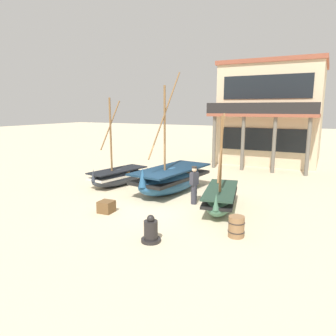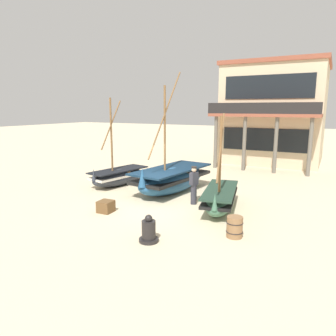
{
  "view_description": "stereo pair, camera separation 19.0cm",
  "coord_description": "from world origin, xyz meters",
  "px_view_note": "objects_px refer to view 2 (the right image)",
  "views": [
    {
      "loc": [
        6.53,
        -11.67,
        4.15
      ],
      "look_at": [
        0.0,
        1.0,
        1.4
      ],
      "focal_mm": 33.24,
      "sensor_mm": 36.0,
      "label": 1
    },
    {
      "loc": [
        6.7,
        -11.58,
        4.15
      ],
      "look_at": [
        0.0,
        1.0,
        1.4
      ],
      "focal_mm": 33.24,
      "sensor_mm": 36.0,
      "label": 2
    }
  ],
  "objects_px": {
    "fisherman_by_hull": "(194,186)",
    "capstan_winch": "(149,231)",
    "fishing_boat_far_right": "(220,198)",
    "wooden_barrel": "(235,227)",
    "fishing_boat_centre_large": "(172,179)",
    "cargo_crate": "(106,206)",
    "fishing_boat_near_left": "(119,176)",
    "harbor_building_main": "(275,113)"
  },
  "relations": [
    {
      "from": "fisherman_by_hull",
      "to": "capstan_winch",
      "type": "distance_m",
      "value": 4.31
    },
    {
      "from": "fishing_boat_far_right",
      "to": "wooden_barrel",
      "type": "distance_m",
      "value": 2.75
    },
    {
      "from": "fishing_boat_far_right",
      "to": "fisherman_by_hull",
      "type": "xyz_separation_m",
      "value": [
        -1.29,
        0.25,
        0.33
      ]
    },
    {
      "from": "fisherman_by_hull",
      "to": "wooden_barrel",
      "type": "height_order",
      "value": "fisherman_by_hull"
    },
    {
      "from": "fishing_boat_centre_large",
      "to": "fishing_boat_far_right",
      "type": "relative_size",
      "value": 1.49
    },
    {
      "from": "capstan_winch",
      "to": "cargo_crate",
      "type": "distance_m",
      "value": 3.42
    },
    {
      "from": "fishing_boat_far_right",
      "to": "fishing_boat_near_left",
      "type": "bearing_deg",
      "value": 166.83
    },
    {
      "from": "fishing_boat_near_left",
      "to": "cargo_crate",
      "type": "relative_size",
      "value": 8.25
    },
    {
      "from": "fishing_boat_far_right",
      "to": "wooden_barrel",
      "type": "xyz_separation_m",
      "value": [
        1.31,
        -2.41,
        -0.16
      ]
    },
    {
      "from": "fishing_boat_far_right",
      "to": "fisherman_by_hull",
      "type": "bearing_deg",
      "value": 168.91
    },
    {
      "from": "capstan_winch",
      "to": "wooden_barrel",
      "type": "distance_m",
      "value": 2.8
    },
    {
      "from": "fishing_boat_near_left",
      "to": "fishing_boat_centre_large",
      "type": "relative_size",
      "value": 0.8
    },
    {
      "from": "fishing_boat_far_right",
      "to": "cargo_crate",
      "type": "height_order",
      "value": "fishing_boat_far_right"
    },
    {
      "from": "wooden_barrel",
      "to": "harbor_building_main",
      "type": "height_order",
      "value": "harbor_building_main"
    },
    {
      "from": "fishing_boat_centre_large",
      "to": "fishing_boat_far_right",
      "type": "distance_m",
      "value": 3.45
    },
    {
      "from": "cargo_crate",
      "to": "fisherman_by_hull",
      "type": "bearing_deg",
      "value": 44.62
    },
    {
      "from": "fishing_boat_far_right",
      "to": "capstan_winch",
      "type": "height_order",
      "value": "fishing_boat_far_right"
    },
    {
      "from": "fishing_boat_far_right",
      "to": "harbor_building_main",
      "type": "bearing_deg",
      "value": 91.35
    },
    {
      "from": "cargo_crate",
      "to": "harbor_building_main",
      "type": "bearing_deg",
      "value": 77.27
    },
    {
      "from": "fishing_boat_centre_large",
      "to": "harbor_building_main",
      "type": "height_order",
      "value": "harbor_building_main"
    },
    {
      "from": "fishing_boat_far_right",
      "to": "capstan_winch",
      "type": "xyz_separation_m",
      "value": [
        -0.98,
        -4.02,
        -0.16
      ]
    },
    {
      "from": "fishing_boat_far_right",
      "to": "cargo_crate",
      "type": "relative_size",
      "value": 6.97
    },
    {
      "from": "cargo_crate",
      "to": "harbor_building_main",
      "type": "xyz_separation_m",
      "value": [
        3.67,
        16.26,
        3.52
      ]
    },
    {
      "from": "fisherman_by_hull",
      "to": "capstan_winch",
      "type": "bearing_deg",
      "value": -85.84
    },
    {
      "from": "capstan_winch",
      "to": "fishing_boat_centre_large",
      "type": "bearing_deg",
      "value": 110.43
    },
    {
      "from": "capstan_winch",
      "to": "harbor_building_main",
      "type": "xyz_separation_m",
      "value": [
        0.65,
        17.85,
        3.41
      ]
    },
    {
      "from": "fishing_boat_centre_large",
      "to": "cargo_crate",
      "type": "xyz_separation_m",
      "value": [
        -0.94,
        -4.0,
        -0.44
      ]
    },
    {
      "from": "cargo_crate",
      "to": "capstan_winch",
      "type": "bearing_deg",
      "value": -27.89
    },
    {
      "from": "fishing_boat_centre_large",
      "to": "fisherman_by_hull",
      "type": "bearing_deg",
      "value": -36.76
    },
    {
      "from": "fishing_boat_far_right",
      "to": "harbor_building_main",
      "type": "relative_size",
      "value": 0.44
    },
    {
      "from": "wooden_barrel",
      "to": "harbor_building_main",
      "type": "bearing_deg",
      "value": 95.76
    },
    {
      "from": "fishing_boat_near_left",
      "to": "fisherman_by_hull",
      "type": "distance_m",
      "value": 5.13
    },
    {
      "from": "capstan_winch",
      "to": "wooden_barrel",
      "type": "relative_size",
      "value": 1.26
    },
    {
      "from": "wooden_barrel",
      "to": "harbor_building_main",
      "type": "xyz_separation_m",
      "value": [
        -1.64,
        16.25,
        3.41
      ]
    },
    {
      "from": "fishing_boat_near_left",
      "to": "fishing_boat_centre_large",
      "type": "bearing_deg",
      "value": 1.99
    },
    {
      "from": "fishing_boat_far_right",
      "to": "capstan_winch",
      "type": "relative_size",
      "value": 4.47
    },
    {
      "from": "fishing_boat_near_left",
      "to": "fisherman_by_hull",
      "type": "xyz_separation_m",
      "value": [
        4.97,
        -1.21,
        0.32
      ]
    },
    {
      "from": "fisherman_by_hull",
      "to": "cargo_crate",
      "type": "height_order",
      "value": "fisherman_by_hull"
    },
    {
      "from": "cargo_crate",
      "to": "fishing_boat_near_left",
      "type": "bearing_deg",
      "value": 120.24
    },
    {
      "from": "fishing_boat_near_left",
      "to": "cargo_crate",
      "type": "height_order",
      "value": "fishing_boat_near_left"
    },
    {
      "from": "fisherman_by_hull",
      "to": "wooden_barrel",
      "type": "distance_m",
      "value": 3.76
    },
    {
      "from": "wooden_barrel",
      "to": "cargo_crate",
      "type": "distance_m",
      "value": 5.31
    }
  ]
}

